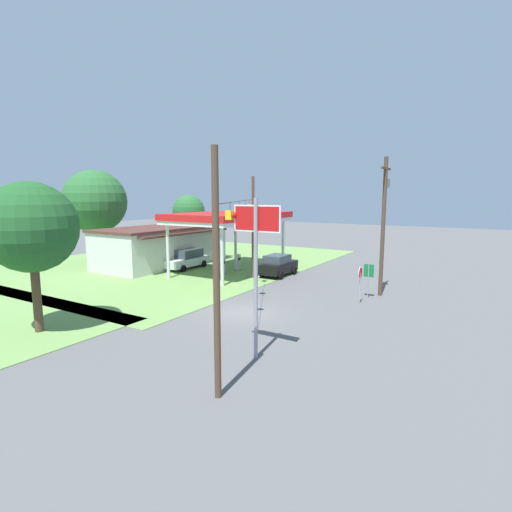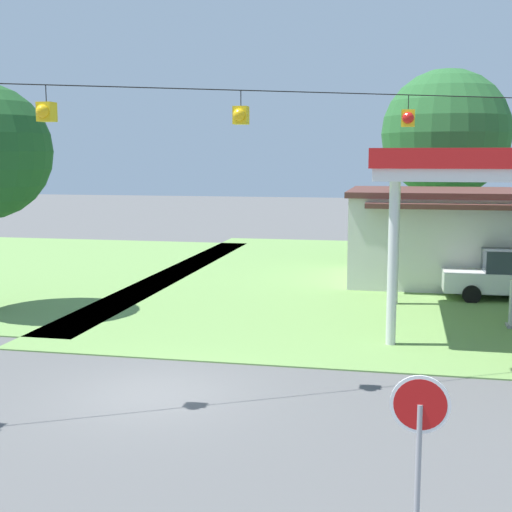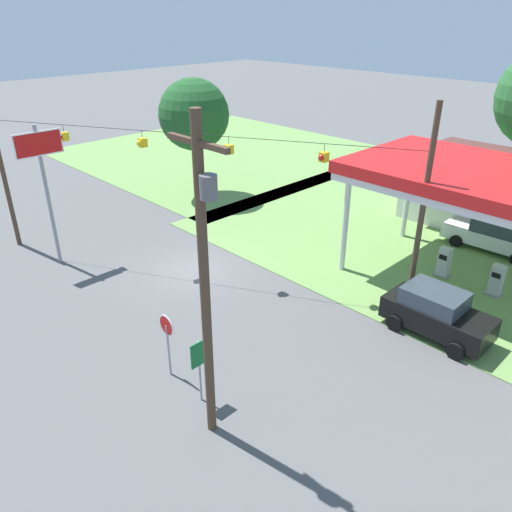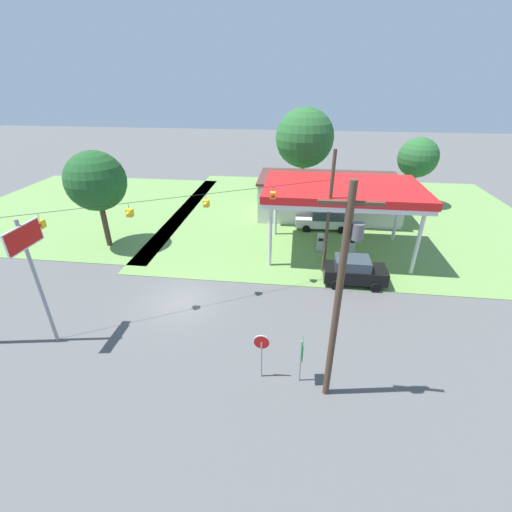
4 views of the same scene
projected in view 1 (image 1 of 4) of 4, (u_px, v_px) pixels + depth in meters
The scene contains 16 objects.
ground_plane at pixel (243, 312), 24.59m from camera, with size 160.00×160.00×0.00m, color #565656.
grass_verge_station_corner at pixel (178, 261), 43.63m from camera, with size 36.00×28.00×0.04m, color #6B934C.
gas_station_canopy at pixel (230, 218), 36.85m from camera, with size 11.71×7.19×5.60m.
gas_station_store at pixel (163, 246), 41.42m from camera, with size 13.88×7.09×3.97m.
fuel_pump_near at pixel (222, 267), 36.44m from camera, with size 0.71×0.56×1.54m.
fuel_pump_far at pixel (238, 263), 38.56m from camera, with size 0.71×0.56×1.54m.
car_at_pumps_front at pixel (278, 265), 35.68m from camera, with size 4.19×2.12×1.93m.
car_at_pumps_rear at pixel (187, 259), 39.34m from camera, with size 5.22×2.25×1.93m.
stop_sign_roadside at pixel (360, 277), 26.33m from camera, with size 0.80×0.08×2.50m.
stop_sign_overhead at pixel (256, 245), 16.99m from camera, with size 0.22×2.28×7.04m.
route_sign at pixel (369, 274), 27.87m from camera, with size 0.10×0.70×2.40m.
utility_pole_main at pixel (384, 219), 28.05m from camera, with size 2.20×0.44×9.79m.
signal_span_gantry at pixel (243, 235), 23.87m from camera, with size 18.61×10.24×8.76m.
tree_behind_station at pixel (95, 201), 42.20m from camera, with size 6.62×6.62×9.86m.
tree_west_verge at pixel (31, 228), 20.26m from camera, with size 4.64×4.64×7.86m.
tree_far_back at pixel (189, 211), 51.10m from camera, with size 4.12×4.12×7.25m.
Camera 1 is at (-19.86, -13.14, 7.11)m, focal length 28.00 mm.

